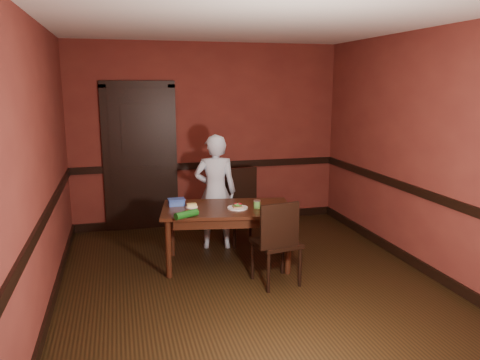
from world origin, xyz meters
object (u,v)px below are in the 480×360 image
dining_table (227,236)px  sandwich_plate (238,207)px  chair_near (276,241)px  cheese_saucer (192,206)px  chair_far (243,207)px  sauce_jar (257,204)px  food_tub (176,202)px  person (215,192)px

dining_table → sandwich_plate: (0.11, -0.08, 0.37)m
chair_near → cheese_saucer: 1.11m
chair_far → sauce_jar: chair_far is taller
dining_table → cheese_saucer: cheese_saucer is taller
dining_table → sandwich_plate: size_ratio=6.31×
cheese_saucer → food_tub: bearing=139.7°
person → food_tub: bearing=45.7°
sandwich_plate → cheese_saucer: size_ratio=1.63×
chair_near → sauce_jar: (-0.06, 0.52, 0.28)m
dining_table → person: (-0.01, 0.62, 0.39)m
chair_far → sauce_jar: 0.89m
chair_near → food_tub: bearing=-52.6°
chair_far → food_tub: bearing=-160.4°
sandwich_plate → sauce_jar: bearing=-11.3°
person → sauce_jar: bearing=124.6°
sandwich_plate → food_tub: food_tub is taller
food_tub → person: bearing=33.1°
dining_table → sauce_jar: 0.53m
chair_near → sauce_jar: chair_near is taller
person → food_tub: person is taller
chair_near → cheese_saucer: bearing=-53.2°
person → sauce_jar: 0.82m
chair_near → person: size_ratio=0.63×
dining_table → cheese_saucer: 0.55m
chair_far → person: person is taller
chair_near → sauce_jar: 0.59m
chair_near → sandwich_plate: 0.68m
chair_far → sauce_jar: size_ratio=10.29×
sauce_jar → food_tub: bearing=157.8°
chair_far → chair_near: 1.37m
sauce_jar → cheese_saucer: bearing=162.8°
dining_table → chair_near: (0.38, -0.65, 0.12)m
dining_table → chair_far: bearing=71.7°
chair_far → chair_near: (-0.00, -1.37, -0.03)m
person → cheese_saucer: (-0.39, -0.52, -0.03)m
person → sandwich_plate: 0.71m
sauce_jar → cheese_saucer: size_ratio=0.66×
chair_near → sandwich_plate: (-0.28, 0.56, 0.25)m
chair_far → cheese_saucer: 1.03m
cheese_saucer → food_tub: size_ratio=0.73×
dining_table → food_tub: food_tub is taller
dining_table → chair_near: 0.76m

